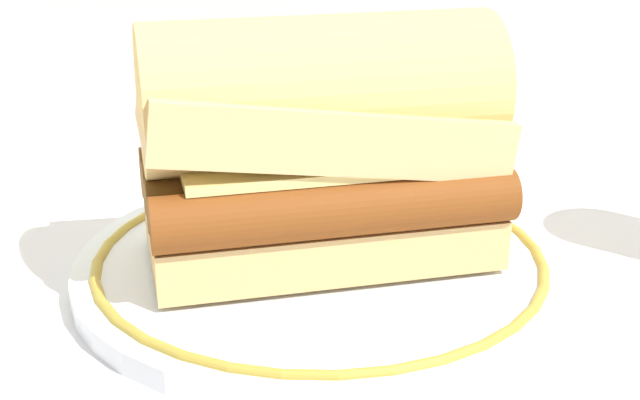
% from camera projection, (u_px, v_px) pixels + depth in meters
% --- Properties ---
extents(ground_plane, '(1.50, 1.50, 0.00)m').
position_uv_depth(ground_plane, '(288.00, 280.00, 0.48)').
color(ground_plane, silver).
extents(plate, '(0.26, 0.26, 0.01)m').
position_uv_depth(plate, '(320.00, 264.00, 0.49)').
color(plate, white).
rests_on(plate, ground_plane).
extents(sausage_sandwich, '(0.18, 0.11, 0.13)m').
position_uv_depth(sausage_sandwich, '(320.00, 142.00, 0.46)').
color(sausage_sandwich, '#E2B46D').
rests_on(sausage_sandwich, plate).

